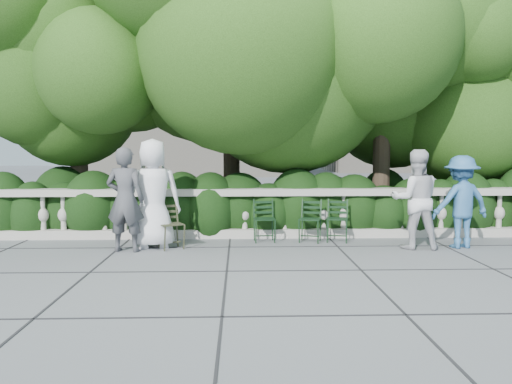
{
  "coord_description": "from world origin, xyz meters",
  "views": [
    {
      "loc": [
        -0.31,
        -8.22,
        1.81
      ],
      "look_at": [
        0.0,
        1.0,
        1.0
      ],
      "focal_mm": 35.0,
      "sensor_mm": 36.0,
      "label": 1
    }
  ],
  "objects_px": {
    "chair_e": "(337,243)",
    "person_older_blue": "(461,202)",
    "person_businessman": "(153,194)",
    "person_woman_grey": "(125,199)",
    "chair_weathered": "(174,250)",
    "chair_a": "(143,244)",
    "chair_c": "(265,243)",
    "chair_d": "(309,243)",
    "person_casual_man": "(415,199)"
  },
  "relations": [
    {
      "from": "chair_e",
      "to": "chair_weathered",
      "type": "bearing_deg",
      "value": -156.08
    },
    {
      "from": "chair_weathered",
      "to": "person_businessman",
      "type": "relative_size",
      "value": 0.42
    },
    {
      "from": "chair_c",
      "to": "chair_d",
      "type": "relative_size",
      "value": 1.0
    },
    {
      "from": "chair_weathered",
      "to": "person_woman_grey",
      "type": "bearing_deg",
      "value": 155.87
    },
    {
      "from": "chair_d",
      "to": "chair_weathered",
      "type": "xyz_separation_m",
      "value": [
        -2.48,
        -0.56,
        0.0
      ]
    },
    {
      "from": "chair_a",
      "to": "person_older_blue",
      "type": "xyz_separation_m",
      "value": [
        5.87,
        -0.55,
        0.84
      ]
    },
    {
      "from": "person_woman_grey",
      "to": "chair_e",
      "type": "bearing_deg",
      "value": -163.44
    },
    {
      "from": "person_woman_grey",
      "to": "chair_a",
      "type": "bearing_deg",
      "value": -94.83
    },
    {
      "from": "chair_e",
      "to": "person_woman_grey",
      "type": "height_order",
      "value": "person_woman_grey"
    },
    {
      "from": "chair_e",
      "to": "chair_weathered",
      "type": "height_order",
      "value": "same"
    },
    {
      "from": "person_businessman",
      "to": "person_woman_grey",
      "type": "bearing_deg",
      "value": 26.89
    },
    {
      "from": "chair_a",
      "to": "chair_d",
      "type": "xyz_separation_m",
      "value": [
        3.16,
        -0.08,
        0.0
      ]
    },
    {
      "from": "person_businessman",
      "to": "person_casual_man",
      "type": "distance_m",
      "value": 4.73
    },
    {
      "from": "chair_c",
      "to": "chair_e",
      "type": "distance_m",
      "value": 1.37
    },
    {
      "from": "chair_c",
      "to": "person_older_blue",
      "type": "height_order",
      "value": "person_older_blue"
    },
    {
      "from": "chair_c",
      "to": "chair_weathered",
      "type": "bearing_deg",
      "value": -163.72
    },
    {
      "from": "chair_weathered",
      "to": "person_older_blue",
      "type": "xyz_separation_m",
      "value": [
        5.19,
        0.09,
        0.84
      ]
    },
    {
      "from": "chair_e",
      "to": "chair_a",
      "type": "bearing_deg",
      "value": -167.92
    },
    {
      "from": "chair_a",
      "to": "person_older_blue",
      "type": "height_order",
      "value": "person_older_blue"
    },
    {
      "from": "chair_c",
      "to": "person_casual_man",
      "type": "bearing_deg",
      "value": -15.92
    },
    {
      "from": "chair_a",
      "to": "person_woman_grey",
      "type": "height_order",
      "value": "person_woman_grey"
    },
    {
      "from": "person_casual_man",
      "to": "person_woman_grey",
      "type": "bearing_deg",
      "value": 7.65
    },
    {
      "from": "person_older_blue",
      "to": "chair_d",
      "type": "bearing_deg",
      "value": -19.81
    },
    {
      "from": "chair_d",
      "to": "person_casual_man",
      "type": "bearing_deg",
      "value": 1.06
    },
    {
      "from": "person_woman_grey",
      "to": "person_older_blue",
      "type": "relative_size",
      "value": 1.09
    },
    {
      "from": "chair_weathered",
      "to": "chair_a",
      "type": "bearing_deg",
      "value": 108.62
    },
    {
      "from": "chair_e",
      "to": "person_older_blue",
      "type": "distance_m",
      "value": 2.37
    },
    {
      "from": "chair_a",
      "to": "chair_weathered",
      "type": "distance_m",
      "value": 0.94
    },
    {
      "from": "person_older_blue",
      "to": "chair_e",
      "type": "bearing_deg",
      "value": -22.67
    },
    {
      "from": "chair_d",
      "to": "chair_weathered",
      "type": "distance_m",
      "value": 2.54
    },
    {
      "from": "chair_c",
      "to": "chair_weathered",
      "type": "xyz_separation_m",
      "value": [
        -1.65,
        -0.61,
        0.0
      ]
    },
    {
      "from": "chair_a",
      "to": "chair_weathered",
      "type": "bearing_deg",
      "value": -19.66
    },
    {
      "from": "chair_d",
      "to": "person_older_blue",
      "type": "xyz_separation_m",
      "value": [
        2.71,
        -0.47,
        0.84
      ]
    },
    {
      "from": "person_older_blue",
      "to": "chair_weathered",
      "type": "bearing_deg",
      "value": -8.98
    },
    {
      "from": "person_older_blue",
      "to": "chair_c",
      "type": "bearing_deg",
      "value": -18.29
    },
    {
      "from": "person_older_blue",
      "to": "person_casual_man",
      "type": "bearing_deg",
      "value": -6.33
    },
    {
      "from": "chair_d",
      "to": "chair_weathered",
      "type": "bearing_deg",
      "value": -150.41
    },
    {
      "from": "chair_a",
      "to": "chair_d",
      "type": "distance_m",
      "value": 3.17
    },
    {
      "from": "chair_weathered",
      "to": "person_older_blue",
      "type": "bearing_deg",
      "value": -27.07
    },
    {
      "from": "chair_d",
      "to": "chair_e",
      "type": "height_order",
      "value": "same"
    },
    {
      "from": "person_woman_grey",
      "to": "person_businessman",
      "type": "bearing_deg",
      "value": -138.75
    },
    {
      "from": "chair_c",
      "to": "chair_e",
      "type": "xyz_separation_m",
      "value": [
        1.37,
        -0.03,
        0.0
      ]
    },
    {
      "from": "chair_d",
      "to": "person_woman_grey",
      "type": "relative_size",
      "value": 0.46
    },
    {
      "from": "chair_a",
      "to": "chair_c",
      "type": "xyz_separation_m",
      "value": [
        2.34,
        -0.04,
        0.0
      ]
    },
    {
      "from": "chair_d",
      "to": "person_casual_man",
      "type": "distance_m",
      "value": 2.12
    },
    {
      "from": "chair_c",
      "to": "chair_weathered",
      "type": "distance_m",
      "value": 1.76
    },
    {
      "from": "chair_c",
      "to": "person_casual_man",
      "type": "relative_size",
      "value": 0.47
    },
    {
      "from": "person_businessman",
      "to": "person_woman_grey",
      "type": "height_order",
      "value": "person_businessman"
    },
    {
      "from": "chair_a",
      "to": "person_older_blue",
      "type": "relative_size",
      "value": 0.5
    },
    {
      "from": "person_businessman",
      "to": "person_woman_grey",
      "type": "relative_size",
      "value": 1.08
    }
  ]
}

